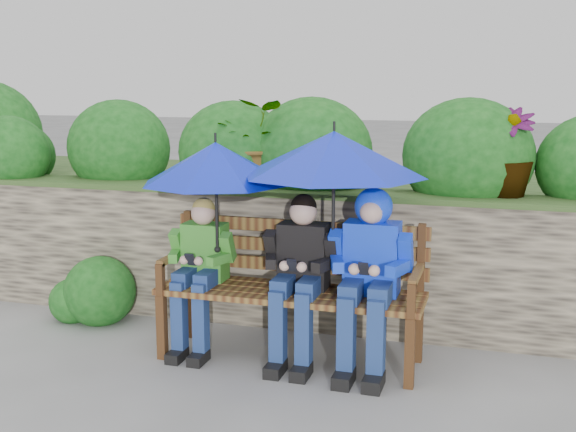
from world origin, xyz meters
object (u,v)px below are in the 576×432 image
(boy_left, at_px, (200,265))
(boy_right, at_px, (370,264))
(park_bench, at_px, (293,280))
(umbrella_left, at_px, (216,163))
(boy_middle, at_px, (300,269))
(umbrella_right, at_px, (334,154))

(boy_left, distance_m, boy_right, 1.16)
(park_bench, height_order, umbrella_left, umbrella_left)
(boy_left, xyz_separation_m, boy_middle, (0.70, -0.01, 0.02))
(boy_middle, relative_size, umbrella_left, 1.11)
(boy_middle, bearing_deg, boy_left, 179.52)
(umbrella_right, bearing_deg, umbrella_left, -178.01)
(boy_left, relative_size, boy_middle, 0.95)
(park_bench, height_order, boy_middle, boy_middle)
(boy_middle, xyz_separation_m, boy_right, (0.45, 0.01, 0.07))
(umbrella_right, bearing_deg, boy_left, -178.32)
(umbrella_left, bearing_deg, boy_left, 179.78)
(umbrella_left, distance_m, umbrella_right, 0.78)
(boy_right, bearing_deg, umbrella_right, 174.09)
(boy_right, distance_m, umbrella_right, 0.73)
(boy_right, bearing_deg, park_bench, 172.17)
(boy_right, bearing_deg, boy_middle, -179.07)
(park_bench, xyz_separation_m, boy_middle, (0.07, -0.08, 0.10))
(park_bench, distance_m, boy_middle, 0.14)
(boy_right, xyz_separation_m, umbrella_left, (-1.02, -0.00, 0.60))
(park_bench, relative_size, boy_middle, 1.58)
(boy_middle, bearing_deg, umbrella_right, 8.82)
(umbrella_left, bearing_deg, boy_middle, -0.54)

